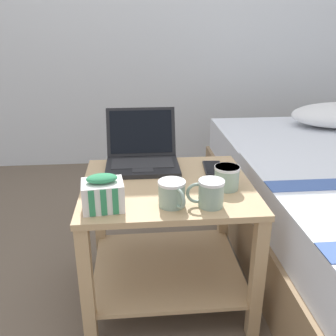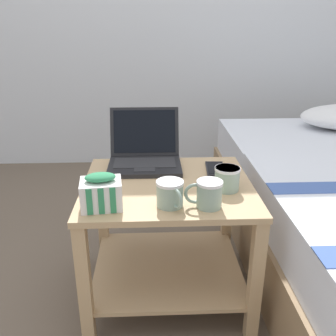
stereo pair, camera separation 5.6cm
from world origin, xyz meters
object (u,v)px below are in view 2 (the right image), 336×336
(mug_front_left, at_px, (227,177))
(snack_bag, at_px, (101,192))
(mug_front_right, at_px, (169,192))
(mug_mid_center, at_px, (208,193))
(laptop, at_px, (145,154))
(cell_phone, at_px, (215,169))

(mug_front_left, xyz_separation_m, snack_bag, (-0.44, -0.12, 0.01))
(mug_front_right, xyz_separation_m, mug_mid_center, (0.13, -0.01, 0.00))
(mug_front_left, distance_m, mug_mid_center, 0.16)
(laptop, xyz_separation_m, mug_front_left, (0.30, -0.27, 0.00))
(mug_front_left, distance_m, mug_front_right, 0.25)
(mug_front_right, relative_size, mug_mid_center, 0.97)
(laptop, xyz_separation_m, snack_bag, (-0.14, -0.39, 0.01))
(laptop, height_order, mug_front_left, laptop)
(cell_phone, bearing_deg, snack_bag, -144.00)
(laptop, relative_size, mug_front_right, 2.46)
(mug_mid_center, bearing_deg, laptop, 118.01)
(mug_mid_center, distance_m, cell_phone, 0.34)
(laptop, bearing_deg, mug_front_right, -77.68)
(mug_mid_center, bearing_deg, mug_front_right, 174.55)
(mug_front_left, bearing_deg, snack_bag, -164.81)
(mug_front_right, bearing_deg, snack_bag, 179.43)
(mug_front_left, bearing_deg, laptop, 138.44)
(laptop, distance_m, cell_phone, 0.30)
(laptop, distance_m, snack_bag, 0.41)
(mug_front_left, relative_size, snack_bag, 0.86)
(mug_mid_center, height_order, cell_phone, mug_mid_center)
(cell_phone, bearing_deg, mug_front_left, -86.99)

